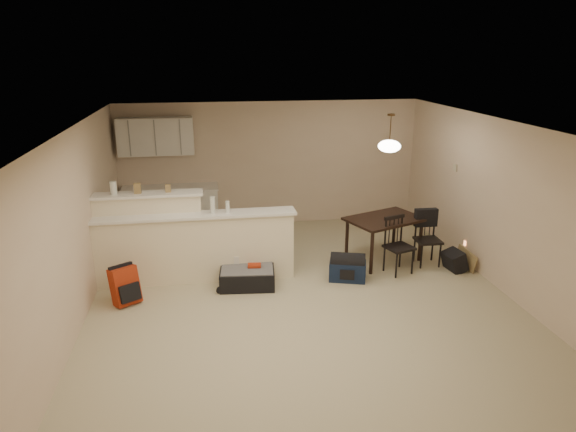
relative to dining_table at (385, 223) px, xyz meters
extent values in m
plane|color=#BDB391|center=(-1.63, -1.19, -0.67)|extent=(7.00, 7.00, 0.00)
plane|color=white|center=(-1.63, -1.19, 1.83)|extent=(7.00, 7.00, 0.00)
cube|color=beige|center=(-1.63, 2.31, 0.58)|extent=(6.00, 0.02, 2.50)
cube|color=beige|center=(-1.63, -4.69, 0.58)|extent=(6.00, 0.02, 2.50)
cube|color=beige|center=(-4.63, -1.19, 0.58)|extent=(0.02, 7.00, 2.50)
cube|color=beige|center=(1.37, -1.19, 0.58)|extent=(0.02, 7.00, 2.50)
cube|color=#F3E7C5|center=(-3.13, -0.29, -0.15)|extent=(3.00, 0.28, 1.05)
cube|color=white|center=(-3.13, -0.29, 0.40)|extent=(3.08, 0.38, 0.04)
cube|color=#F3E7C5|center=(-3.83, -0.07, 0.00)|extent=(1.60, 0.24, 1.35)
cube|color=white|center=(-3.83, -0.07, 0.70)|extent=(1.68, 0.34, 0.04)
cube|color=white|center=(-3.83, 2.13, 1.23)|extent=(1.40, 0.34, 0.70)
cube|color=white|center=(-3.63, 2.00, -0.22)|extent=(1.80, 0.60, 0.90)
cube|color=beige|center=(1.36, 0.36, 0.83)|extent=(0.02, 0.12, 0.12)
cylinder|color=silver|center=(-4.30, -0.07, 0.82)|extent=(0.10, 0.10, 0.20)
cube|color=olive|center=(-3.96, -0.07, 0.80)|extent=(0.10, 0.07, 0.16)
cube|color=olive|center=(-3.51, -0.07, 0.78)|extent=(0.08, 0.06, 0.12)
cylinder|color=silver|center=(-2.85, -0.29, 0.55)|extent=(0.07, 0.07, 0.26)
cylinder|color=silver|center=(-2.63, -0.29, 0.51)|extent=(0.06, 0.06, 0.18)
cube|color=black|center=(0.00, 0.00, 0.07)|extent=(1.44, 1.21, 0.04)
cylinder|color=black|center=(-0.37, -0.50, -0.31)|extent=(0.06, 0.06, 0.73)
cylinder|color=black|center=(0.61, -0.11, -0.31)|extent=(0.06, 0.06, 0.73)
cylinder|color=black|center=(-0.61, 0.11, -0.31)|extent=(0.06, 0.06, 0.73)
cylinder|color=black|center=(0.37, 0.50, -0.31)|extent=(0.06, 0.06, 0.73)
cylinder|color=brown|center=(0.00, 0.00, 1.58)|extent=(0.02, 0.02, 0.50)
cylinder|color=brown|center=(0.00, 0.00, 1.81)|extent=(0.12, 0.12, 0.03)
ellipsoid|color=white|center=(0.00, 0.00, 1.31)|extent=(0.36, 0.36, 0.20)
cube|color=black|center=(-2.38, -0.64, -0.54)|extent=(0.87, 0.61, 0.28)
cube|color=#AB2D13|center=(-4.14, -0.90, -0.41)|extent=(0.42, 0.38, 0.54)
cube|color=#13213D|center=(-0.81, -0.66, -0.52)|extent=(0.63, 0.46, 0.31)
cube|color=black|center=(1.02, -0.58, -0.51)|extent=(0.30, 0.39, 0.32)
cube|color=olive|center=(1.22, -0.58, -0.50)|extent=(0.13, 0.44, 0.34)
camera|label=1|loc=(-2.92, -7.80, 2.78)|focal=32.00mm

